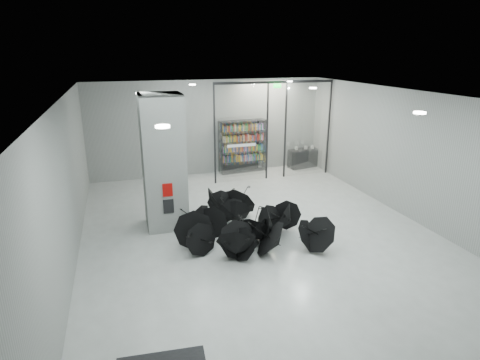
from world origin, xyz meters
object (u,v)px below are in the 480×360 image
object	(u,v)px
column	(164,162)
bookshelf	(243,146)
shop_counter	(303,158)
umbrella_cluster	(245,228)

from	to	relation	value
column	bookshelf	size ratio (longest dim) A/B	1.75
bookshelf	shop_counter	distance (m)	2.98
umbrella_cluster	column	bearing A→B (deg)	141.78
bookshelf	umbrella_cluster	world-z (taller)	bookshelf
bookshelf	umbrella_cluster	size ratio (longest dim) A/B	0.49
column	umbrella_cluster	size ratio (longest dim) A/B	0.86
bookshelf	umbrella_cluster	bearing A→B (deg)	-112.59
column	umbrella_cluster	bearing A→B (deg)	-38.22
shop_counter	column	bearing A→B (deg)	-157.68
shop_counter	umbrella_cluster	size ratio (longest dim) A/B	0.30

